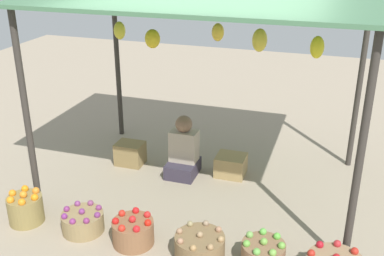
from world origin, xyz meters
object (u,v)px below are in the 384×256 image
at_px(basket_purple_onions, 83,221).
at_px(wooden_crate_stacked_rear, 130,153).
at_px(basket_potatoes, 200,247).
at_px(basket_green_apples, 263,254).
at_px(vendor_person, 183,152).
at_px(basket_oranges, 26,208).
at_px(basket_red_tomatoes, 133,231).
at_px(wooden_crate_near_vendor, 231,165).

relative_size(basket_purple_onions, wooden_crate_stacked_rear, 1.21).
bearing_deg(basket_potatoes, basket_green_apples, 8.29).
bearing_deg(basket_potatoes, vendor_person, 114.21).
relative_size(basket_oranges, basket_red_tomatoes, 0.89).
bearing_deg(wooden_crate_near_vendor, basket_red_tomatoes, -109.06).
bearing_deg(wooden_crate_near_vendor, basket_purple_onions, -125.15).
distance_m(basket_oranges, wooden_crate_near_vendor, 2.47).
relative_size(basket_potatoes, wooden_crate_stacked_rear, 1.32).
distance_m(vendor_person, basket_potatoes, 1.70).
bearing_deg(vendor_person, basket_purple_onions, -111.38).
distance_m(basket_oranges, basket_potatoes, 1.93).
relative_size(basket_purple_onions, wooden_crate_near_vendor, 1.17).
xyz_separation_m(basket_purple_onions, basket_green_apples, (1.85, 0.03, 0.02)).
xyz_separation_m(basket_oranges, basket_green_apples, (2.51, 0.07, -0.03)).
bearing_deg(basket_oranges, wooden_crate_stacked_rear, 73.01).
height_order(vendor_person, basket_purple_onions, vendor_person).
bearing_deg(basket_purple_onions, wooden_crate_near_vendor, 54.85).
distance_m(vendor_person, basket_purple_onions, 1.60).
height_order(basket_oranges, basket_purple_onions, basket_oranges).
distance_m(vendor_person, basket_oranges, 1.97).
xyz_separation_m(basket_purple_onions, wooden_crate_stacked_rear, (-0.18, 1.52, 0.04)).
distance_m(basket_oranges, basket_green_apples, 2.51).
bearing_deg(basket_green_apples, vendor_person, 131.19).
distance_m(basket_purple_onions, basket_red_tomatoes, 0.58).
relative_size(basket_potatoes, basket_green_apples, 1.17).
distance_m(basket_red_tomatoes, basket_potatoes, 0.69).
height_order(basket_potatoes, basket_green_apples, same).
distance_m(basket_purple_onions, wooden_crate_near_vendor, 2.01).
relative_size(vendor_person, basket_potatoes, 1.65).
relative_size(basket_oranges, basket_purple_onions, 0.85).
relative_size(vendor_person, basket_purple_onions, 1.82).
distance_m(basket_purple_onions, basket_green_apples, 1.85).
distance_m(vendor_person, basket_green_apples, 1.94).
xyz_separation_m(basket_green_apples, wooden_crate_near_vendor, (-0.70, 1.61, 0.00)).
distance_m(basket_purple_onions, wooden_crate_stacked_rear, 1.54).
distance_m(basket_oranges, basket_purple_onions, 0.66).
height_order(wooden_crate_near_vendor, wooden_crate_stacked_rear, wooden_crate_stacked_rear).
xyz_separation_m(basket_potatoes, basket_green_apples, (0.58, 0.08, 0.00)).
xyz_separation_m(vendor_person, basket_green_apples, (1.27, -1.45, -0.17)).
height_order(vendor_person, basket_potatoes, vendor_person).
bearing_deg(basket_oranges, basket_red_tomatoes, 0.43).
distance_m(basket_potatoes, wooden_crate_stacked_rear, 2.15).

